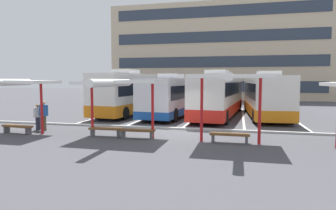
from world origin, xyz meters
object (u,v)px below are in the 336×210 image
object	(u,v)px
waiting_passenger_0	(38,115)
bench_1	(106,130)
coach_bus_0	(133,94)
bench_2	(137,131)
coach_bus_1	(177,96)
coach_bus_2	(220,95)
waiting_passenger_2	(44,113)
bench_3	(230,136)
coach_bus_3	(265,96)
waiting_shelter_2	(230,78)
waiting_shelter_0	(14,83)
bench_0	(17,127)
waiting_shelter_1	(119,83)

from	to	relation	value
waiting_passenger_0	bench_1	bearing A→B (deg)	-10.48
coach_bus_0	bench_2	world-z (taller)	coach_bus_0
bench_1	bench_2	distance (m)	1.80
coach_bus_0	coach_bus_1	world-z (taller)	coach_bus_0
coach_bus_2	waiting_passenger_0	bearing A→B (deg)	-137.07
waiting_passenger_0	waiting_passenger_2	distance (m)	0.45
coach_bus_2	bench_3	distance (m)	10.52
coach_bus_0	coach_bus_3	bearing A→B (deg)	2.47
bench_1	waiting_shelter_2	world-z (taller)	waiting_shelter_2
waiting_shelter_0	waiting_passenger_0	xyz separation A→B (m)	(0.39, 1.34, -1.91)
bench_1	waiting_passenger_2	world-z (taller)	waiting_passenger_2
bench_0	waiting_shelter_1	xyz separation A→B (m)	(6.04, 0.14, 2.44)
bench_2	waiting_passenger_0	distance (m)	6.64
coach_bus_0	bench_0	bearing A→B (deg)	-105.48
coach_bus_2	coach_bus_3	bearing A→B (deg)	8.82
coach_bus_1	waiting_shelter_0	size ratio (longest dim) A/B	2.82
coach_bus_3	bench_0	distance (m)	17.94
waiting_shelter_2	bench_1	bearing A→B (deg)	176.11
coach_bus_1	waiting_passenger_2	world-z (taller)	coach_bus_1
coach_bus_0	waiting_shelter_2	bearing A→B (deg)	-51.26
waiting_shelter_0	bench_3	size ratio (longest dim) A/B	2.29
waiting_shelter_0	bench_2	world-z (taller)	waiting_shelter_0
waiting_shelter_2	waiting_passenger_2	bearing A→B (deg)	173.20
waiting_shelter_2	waiting_shelter_1	bearing A→B (deg)	177.83
coach_bus_0	waiting_shelter_2	world-z (taller)	coach_bus_0
waiting_shelter_1	waiting_passenger_2	distance (m)	5.61
waiting_shelter_1	waiting_passenger_2	bearing A→B (deg)	168.40
bench_0	waiting_shelter_2	distance (m)	11.86
waiting_shelter_0	bench_2	distance (m)	7.36
coach_bus_1	bench_2	xyz separation A→B (m)	(0.15, -10.42, -1.28)
waiting_passenger_0	coach_bus_3	bearing A→B (deg)	35.96
waiting_shelter_0	coach_bus_2	bearing A→B (deg)	45.66
waiting_shelter_2	waiting_passenger_0	world-z (taller)	waiting_shelter_2
bench_0	coach_bus_2	bearing A→B (deg)	45.41
waiting_passenger_0	waiting_shelter_0	bearing A→B (deg)	-106.44
coach_bus_3	waiting_passenger_2	xyz separation A→B (m)	(-13.20, -9.92, -0.67)
bench_1	bench_2	xyz separation A→B (m)	(1.80, -0.10, 0.00)
bench_1	waiting_shelter_2	xyz separation A→B (m)	(6.41, -0.44, 2.69)
bench_3	waiting_passenger_2	size ratio (longest dim) A/B	1.07
waiting_shelter_0	bench_0	bearing A→B (deg)	90.00
coach_bus_1	waiting_shelter_2	xyz separation A→B (m)	(4.76, -10.76, 1.42)
bench_0	waiting_passenger_2	world-z (taller)	waiting_passenger_2
bench_2	bench_3	size ratio (longest dim) A/B	0.98
waiting_shelter_0	bench_2	bearing A→B (deg)	3.00
coach_bus_2	bench_1	world-z (taller)	coach_bus_2
waiting_shelter_1	bench_0	bearing A→B (deg)	-178.66
coach_bus_0	waiting_shelter_2	distance (m)	13.80
coach_bus_0	coach_bus_3	distance (m)	11.07
waiting_shelter_0	waiting_passenger_2	size ratio (longest dim) A/B	2.45
coach_bus_3	waiting_shelter_0	xyz separation A→B (m)	(-14.01, -11.22, 1.10)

